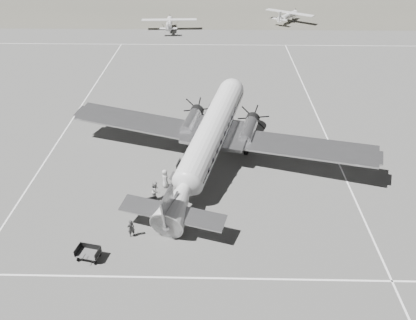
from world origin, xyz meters
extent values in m
plane|color=slate|center=(0.00, 0.00, 0.00)|extent=(260.00, 260.00, 0.00)
cube|color=white|center=(0.00, -14.00, 0.01)|extent=(60.00, 0.15, 0.01)
cube|color=white|center=(12.00, 0.00, 0.01)|extent=(0.15, 80.00, 0.01)
cube|color=white|center=(-18.00, 10.00, 0.01)|extent=(0.15, 60.00, 0.01)
cube|color=white|center=(0.00, 40.00, 0.01)|extent=(90.00, 0.15, 0.01)
imported|color=#2E2E2E|center=(-7.15, -9.83, 0.80)|extent=(0.70, 0.65, 1.61)
imported|color=#AAAAA8|center=(-5.77, -5.21, 0.99)|extent=(0.91, 1.08, 1.97)
imported|color=#B7B7B4|center=(-5.17, -3.22, 0.92)|extent=(0.78, 1.01, 1.85)
camera|label=1|loc=(-0.58, -33.51, 22.75)|focal=35.00mm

